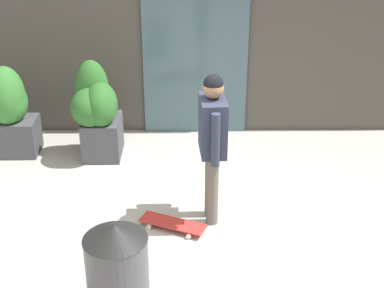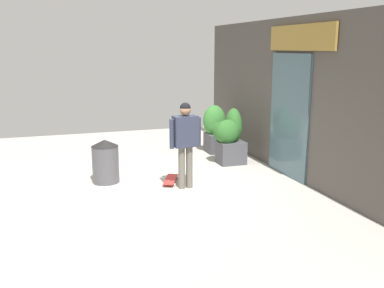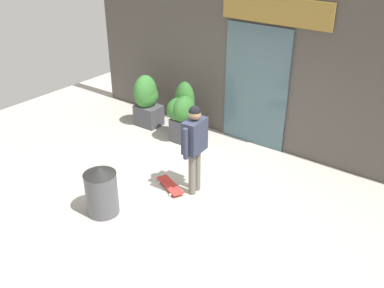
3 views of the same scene
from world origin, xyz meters
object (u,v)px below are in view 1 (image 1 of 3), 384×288
(planter_box_left, at_px, (10,109))
(planter_box_right, at_px, (97,111))
(skateboarder, at_px, (213,134))
(trash_bin, at_px, (117,269))
(skateboard, at_px, (173,223))

(planter_box_left, relative_size, planter_box_right, 0.95)
(skateboarder, bearing_deg, trash_bin, 55.30)
(skateboard, bearing_deg, planter_box_left, -16.36)
(skateboarder, height_order, planter_box_right, skateboarder)
(skateboarder, relative_size, planter_box_left, 1.36)
(skateboarder, bearing_deg, skateboard, 20.48)
(skateboarder, xyz_separation_m, planter_box_right, (-1.46, 1.54, -0.38))
(skateboard, height_order, planter_box_right, planter_box_right)
(skateboard, xyz_separation_m, planter_box_right, (-1.03, 1.73, 0.60))
(trash_bin, bearing_deg, skateboarder, 59.15)
(skateboarder, relative_size, trash_bin, 1.89)
(skateboard, relative_size, trash_bin, 0.84)
(skateboarder, height_order, trash_bin, skateboarder)
(planter_box_left, relative_size, trash_bin, 1.39)
(skateboarder, xyz_separation_m, trash_bin, (-0.86, -1.44, -0.59))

